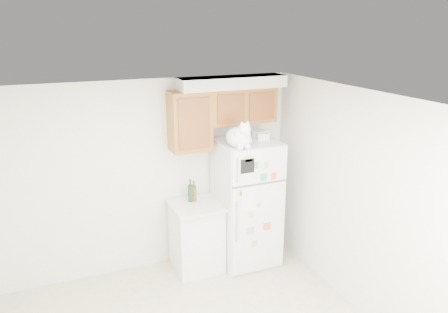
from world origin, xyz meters
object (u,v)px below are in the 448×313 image
storage_box_back (261,135)px  bottle_green (190,190)px  base_counter (196,236)px  cat (240,137)px  bottle_amber (194,191)px  storage_box_front (263,137)px  refrigerator (247,202)px

storage_box_back → bottle_green: (-0.94, 0.12, -0.68)m
base_counter → cat: size_ratio=1.78×
cat → base_counter: bearing=146.4°
bottle_amber → bottle_green: bearing=173.0°
storage_box_front → bottle_amber: bearing=179.5°
bottle_amber → cat: bearing=-41.3°
bottle_green → bottle_amber: bottle_green is taller
storage_box_front → bottle_green: storage_box_front is taller
storage_box_back → storage_box_front: bearing=-114.7°
refrigerator → storage_box_front: (0.20, -0.04, 0.89)m
refrigerator → base_counter: refrigerator is taller
refrigerator → storage_box_front: storage_box_front is taller
refrigerator → bottle_green: (-0.72, 0.17, 0.22)m
storage_box_back → bottle_amber: bearing=161.0°
storage_box_back → bottle_green: storage_box_back is taller
cat → bottle_amber: cat is taller
base_counter → bottle_green: (-0.03, 0.10, 0.61)m
base_counter → storage_box_back: storage_box_back is taller
storage_box_back → storage_box_front: size_ratio=1.20×
cat → storage_box_front: size_ratio=3.44×
base_counter → storage_box_front: bearing=-7.0°
storage_box_front → cat: bearing=-141.7°
storage_box_back → storage_box_front: 0.09m
base_counter → cat: bearing=-33.6°
bottle_green → bottle_amber: bearing=-7.0°
storage_box_front → bottle_amber: 1.13m
refrigerator → cat: (-0.22, -0.24, 0.98)m
storage_box_front → bottle_green: size_ratio=0.49×
cat → refrigerator: bearing=47.6°
refrigerator → storage_box_back: 0.93m
refrigerator → bottle_amber: (-0.68, 0.17, 0.21)m
base_counter → storage_box_back: bearing=-1.2°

